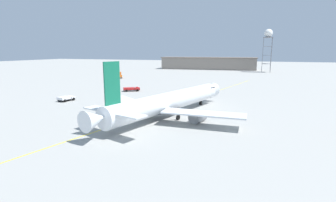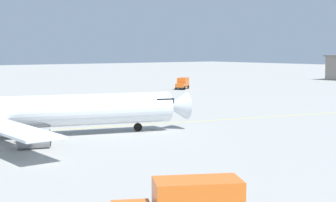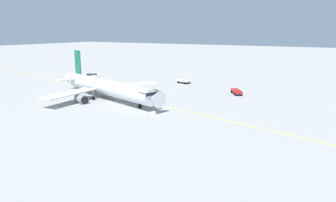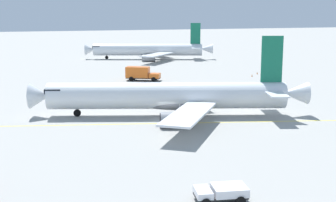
% 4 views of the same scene
% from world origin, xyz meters
% --- Properties ---
extents(ground_plane, '(600.00, 600.00, 0.00)m').
position_xyz_m(ground_plane, '(0.00, 0.00, 0.00)').
color(ground_plane, '#9E9E99').
extents(airliner_main, '(41.13, 33.59, 12.22)m').
position_xyz_m(airliner_main, '(1.23, 2.15, 2.97)').
color(airliner_main, silver).
rests_on(airliner_main, ground_plane).
extents(baggage_truck_truck, '(3.99, 2.26, 1.22)m').
position_xyz_m(baggage_truck_truck, '(33.56, -26.11, 0.71)').
color(baggage_truck_truck, '#232326').
rests_on(baggage_truck_truck, ground_plane).
extents(ops_pickup_truck, '(4.69, 5.76, 1.41)m').
position_xyz_m(ops_pickup_truck, '(-26.58, -21.26, 0.81)').
color(ops_pickup_truck, '#232326').
rests_on(ops_pickup_truck, ground_plane).
extents(pushback_tug_truck, '(4.71, 3.24, 1.30)m').
position_xyz_m(pushback_tug_truck, '(-4.90, -30.26, 0.80)').
color(pushback_tug_truck, '#232326').
rests_on(pushback_tug_truck, ground_plane).
extents(taxiway_centreline, '(160.42, 39.08, 0.01)m').
position_xyz_m(taxiway_centreline, '(5.46, -3.69, 0.00)').
color(taxiway_centreline, yellow).
rests_on(taxiway_centreline, ground_plane).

